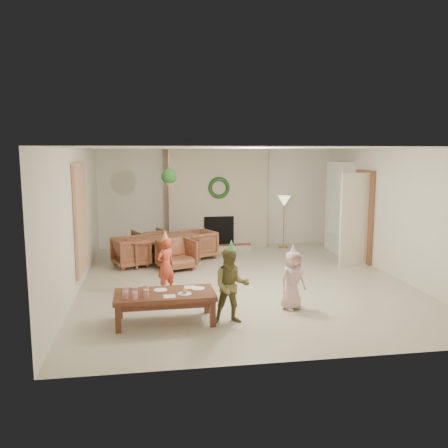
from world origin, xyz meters
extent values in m
plane|color=#B7B29E|center=(0.00, 0.00, 0.00)|extent=(7.00, 7.00, 0.00)
plane|color=white|center=(0.00, 0.00, 2.50)|extent=(7.00, 7.00, 0.00)
plane|color=silver|center=(0.00, 3.50, 1.25)|extent=(7.00, 0.00, 7.00)
plane|color=silver|center=(0.00, -3.50, 1.25)|extent=(7.00, 0.00, 7.00)
plane|color=silver|center=(-3.00, 0.00, 1.25)|extent=(0.00, 7.00, 7.00)
plane|color=silver|center=(3.00, 0.00, 1.25)|extent=(0.00, 7.00, 7.00)
cube|color=#54161B|center=(0.00, 3.30, 1.25)|extent=(2.50, 0.40, 2.50)
cube|color=#5D1919|center=(0.00, 2.95, 0.06)|extent=(1.60, 0.30, 0.12)
cube|color=black|center=(0.00, 3.12, 0.45)|extent=(0.75, 0.12, 0.75)
torus|color=#173F1B|center=(0.00, 3.07, 1.55)|extent=(0.54, 0.10, 0.54)
cylinder|color=gold|center=(1.66, 3.00, 0.01)|extent=(0.25, 0.25, 0.03)
cylinder|color=gold|center=(1.66, 3.00, 0.62)|extent=(0.03, 0.03, 1.20)
cone|color=beige|center=(1.66, 3.00, 1.20)|extent=(0.32, 0.32, 0.27)
cube|color=white|center=(2.84, 2.30, 1.10)|extent=(0.30, 1.00, 2.20)
cube|color=white|center=(2.82, 2.30, 0.45)|extent=(0.30, 0.92, 0.03)
cube|color=white|center=(2.82, 2.30, 0.85)|extent=(0.30, 0.92, 0.03)
cube|color=white|center=(2.82, 2.30, 1.25)|extent=(0.30, 0.92, 0.03)
cube|color=white|center=(2.82, 2.30, 1.65)|extent=(0.30, 0.92, 0.03)
cube|color=maroon|center=(2.80, 2.15, 0.59)|extent=(0.20, 0.40, 0.24)
cube|color=#26618C|center=(2.80, 2.35, 0.99)|extent=(0.20, 0.44, 0.24)
cube|color=#C67B2A|center=(2.80, 2.20, 1.38)|extent=(0.20, 0.36, 0.22)
cube|color=brown|center=(2.96, 1.20, 1.02)|extent=(0.05, 0.86, 2.04)
cube|color=beige|center=(2.58, 0.82, 1.00)|extent=(0.77, 0.32, 2.00)
cube|color=beige|center=(-2.96, 0.20, 1.25)|extent=(0.06, 1.20, 2.00)
imported|color=brown|center=(-1.46, 1.80, 0.29)|extent=(1.87, 1.47, 0.58)
imported|color=brown|center=(-1.19, 1.13, 0.32)|extent=(0.90, 0.91, 0.64)
imported|color=brown|center=(-1.73, 2.47, 0.32)|extent=(0.90, 0.91, 0.64)
imported|color=brown|center=(-2.13, 1.52, 0.32)|extent=(0.91, 0.90, 0.64)
imported|color=brown|center=(-0.62, 2.14, 0.32)|extent=(0.91, 0.90, 0.64)
cylinder|color=tan|center=(-1.30, 1.50, 2.15)|extent=(0.01, 0.01, 0.70)
cylinder|color=#B07438|center=(-1.30, 1.50, 1.80)|extent=(0.16, 0.16, 0.12)
sphere|color=#1B531D|center=(-1.30, 1.50, 1.92)|extent=(0.32, 0.32, 0.32)
cube|color=brown|center=(-1.54, -1.95, 0.41)|extent=(1.45, 0.75, 0.07)
cube|color=brown|center=(-1.54, -1.95, 0.33)|extent=(1.34, 0.63, 0.09)
cube|color=brown|center=(-2.18, -2.26, 0.19)|extent=(0.08, 0.08, 0.37)
cube|color=brown|center=(-0.88, -2.23, 0.19)|extent=(0.08, 0.08, 0.37)
cube|color=brown|center=(-2.19, -1.68, 0.19)|extent=(0.08, 0.08, 0.37)
cube|color=brown|center=(-0.89, -1.65, 0.19)|extent=(0.08, 0.08, 0.37)
cylinder|color=silver|center=(-2.08, -2.13, 0.49)|extent=(0.08, 0.08, 0.10)
cylinder|color=silver|center=(-2.09, -1.91, 0.49)|extent=(0.08, 0.08, 0.10)
cylinder|color=silver|center=(-1.95, -2.18, 0.49)|extent=(0.08, 0.08, 0.10)
cylinder|color=silver|center=(-1.96, -1.96, 0.49)|extent=(0.08, 0.08, 0.10)
cylinder|color=silver|center=(-1.80, -2.09, 0.49)|extent=(0.08, 0.08, 0.10)
cylinder|color=silver|center=(-1.80, -1.87, 0.49)|extent=(0.08, 0.08, 0.10)
cylinder|color=white|center=(-1.59, -1.82, 0.45)|extent=(0.20, 0.20, 0.01)
cylinder|color=white|center=(-1.26, -2.06, 0.45)|extent=(0.20, 0.20, 0.01)
cylinder|color=white|center=(-1.04, -1.83, 0.45)|extent=(0.20, 0.20, 0.01)
sphere|color=tan|center=(-1.26, -2.06, 0.49)|extent=(0.08, 0.08, 0.08)
cube|color=#FCB9C6|center=(-1.48, -2.15, 0.44)|extent=(0.17, 0.17, 0.01)
cube|color=#FCB9C6|center=(-1.16, -1.75, 0.44)|extent=(0.17, 0.17, 0.01)
imported|color=#BA3D27|center=(-1.47, -0.53, 0.49)|extent=(0.43, 0.40, 0.98)
cone|color=#EDCF4F|center=(-1.47, -0.53, 1.02)|extent=(0.17, 0.17, 0.19)
imported|color=brown|center=(-0.60, -2.12, 0.55)|extent=(0.55, 0.44, 1.09)
cone|color=#54C468|center=(-0.60, -2.12, 1.13)|extent=(0.17, 0.17, 0.18)
imported|color=beige|center=(0.45, -1.67, 0.46)|extent=(0.53, 0.44, 0.92)
cone|color=silver|center=(0.45, -1.67, 0.96)|extent=(0.14, 0.14, 0.17)
camera|label=1|loc=(-1.73, -8.55, 2.44)|focal=37.91mm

